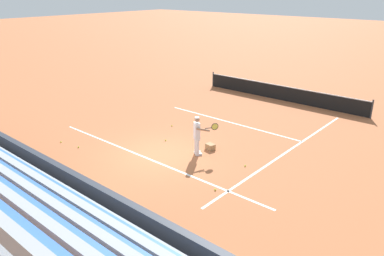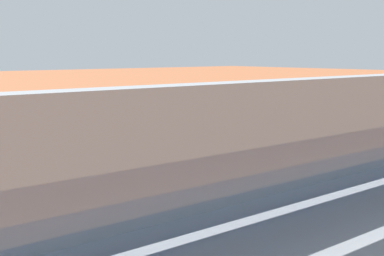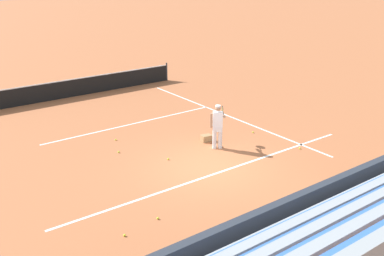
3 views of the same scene
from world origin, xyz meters
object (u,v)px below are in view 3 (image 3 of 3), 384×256
at_px(tennis_player, 218,126).
at_px(tennis_ball_near_player, 168,159).
at_px(ball_box_cardboard, 206,138).
at_px(tennis_ball_stray_back, 253,132).
at_px(tennis_net, 80,86).
at_px(tennis_ball_on_baseline, 119,152).
at_px(tennis_ball_midcourt, 300,148).
at_px(tennis_ball_toward_net, 116,140).
at_px(tennis_ball_far_left, 124,235).
at_px(tennis_ball_by_box, 158,218).

xyz_separation_m(tennis_player, tennis_ball_near_player, (-2.12, 0.20, -0.86)).
distance_m(tennis_player, ball_box_cardboard, 1.11).
bearing_deg(tennis_ball_stray_back, tennis_net, 110.11).
distance_m(ball_box_cardboard, tennis_ball_on_baseline, 3.50).
bearing_deg(tennis_net, tennis_ball_near_player, -94.99).
height_order(tennis_player, tennis_ball_midcourt, tennis_player).
height_order(tennis_ball_toward_net, tennis_ball_near_player, same).
distance_m(tennis_ball_far_left, tennis_net, 13.79).
relative_size(tennis_ball_midcourt, tennis_ball_on_baseline, 1.00).
xyz_separation_m(tennis_player, tennis_net, (-1.27, 9.91, -0.40)).
xyz_separation_m(tennis_ball_on_baseline, tennis_net, (1.98, 8.09, 0.46)).
bearing_deg(ball_box_cardboard, tennis_ball_by_box, -141.12).
height_order(tennis_ball_near_player, tennis_ball_midcourt, same).
bearing_deg(tennis_ball_midcourt, tennis_ball_toward_net, 136.54).
bearing_deg(tennis_net, tennis_ball_far_left, -108.71).
xyz_separation_m(tennis_ball_stray_back, tennis_net, (-3.50, 9.55, 0.46)).
distance_m(tennis_player, tennis_ball_on_baseline, 3.83).
bearing_deg(ball_box_cardboard, tennis_player, -96.54).
xyz_separation_m(ball_box_cardboard, tennis_net, (-1.36, 9.12, 0.36)).
relative_size(tennis_ball_far_left, tennis_net, 0.01).
bearing_deg(tennis_ball_on_baseline, tennis_ball_stray_back, -14.96).
distance_m(ball_box_cardboard, tennis_net, 9.22).
xyz_separation_m(tennis_ball_stray_back, tennis_ball_on_baseline, (-5.48, 1.47, 0.00)).
relative_size(tennis_player, tennis_ball_toward_net, 25.98).
bearing_deg(tennis_ball_near_player, tennis_net, 85.01).
relative_size(tennis_player, tennis_ball_stray_back, 25.98).
bearing_deg(tennis_ball_far_left, tennis_ball_near_player, 43.05).
xyz_separation_m(tennis_ball_near_player, tennis_ball_midcourt, (4.58, -2.15, 0.00)).
height_order(tennis_player, tennis_ball_stray_back, tennis_player).
relative_size(ball_box_cardboard, tennis_ball_toward_net, 6.06).
bearing_deg(tennis_ball_near_player, tennis_ball_midcourt, -25.14).
bearing_deg(tennis_ball_on_baseline, tennis_ball_near_player, -55.05).
distance_m(tennis_ball_stray_back, tennis_ball_midcourt, 2.32).
height_order(ball_box_cardboard, tennis_ball_midcourt, ball_box_cardboard).
distance_m(tennis_ball_midcourt, tennis_ball_on_baseline, 6.85).
height_order(tennis_ball_stray_back, tennis_ball_on_baseline, same).
distance_m(tennis_ball_stray_back, tennis_ball_by_box, 7.54).
relative_size(tennis_player, tennis_ball_far_left, 25.98).
height_order(tennis_ball_stray_back, tennis_net, tennis_net).
bearing_deg(tennis_ball_on_baseline, tennis_net, 76.22).
relative_size(tennis_ball_toward_net, tennis_ball_midcourt, 1.00).
bearing_deg(ball_box_cardboard, tennis_ball_far_left, -145.77).
relative_size(tennis_ball_by_box, tennis_net, 0.01).
xyz_separation_m(tennis_ball_midcourt, tennis_ball_on_baseline, (-5.71, 3.77, 0.00)).
bearing_deg(tennis_ball_toward_net, tennis_ball_by_box, -106.72).
xyz_separation_m(tennis_ball_toward_net, tennis_ball_near_player, (0.65, -2.80, 0.00)).
xyz_separation_m(tennis_ball_midcourt, tennis_net, (-3.73, 11.86, 0.46)).
bearing_deg(tennis_ball_midcourt, tennis_ball_near_player, 154.86).
bearing_deg(tennis_ball_on_baseline, tennis_player, -29.24).
bearing_deg(tennis_ball_near_player, ball_box_cardboard, 15.14).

